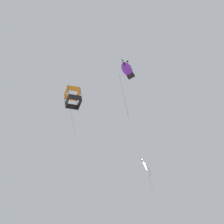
% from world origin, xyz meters
% --- Properties ---
extents(kite_box_mid_left, '(2.22, 2.15, 5.90)m').
position_xyz_m(kite_box_mid_left, '(1.40, -3.95, 34.51)').
color(kite_box_mid_left, orange).
extents(kite_fish_near_right, '(1.51, 1.28, 5.59)m').
position_xyz_m(kite_fish_near_right, '(5.60, 4.89, 27.98)').
color(kite_fish_near_right, purple).
extents(kite_diamond_low_drifter, '(1.45, 0.75, 3.28)m').
position_xyz_m(kite_diamond_low_drifter, '(-3.33, 1.34, 26.52)').
color(kite_diamond_low_drifter, yellow).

